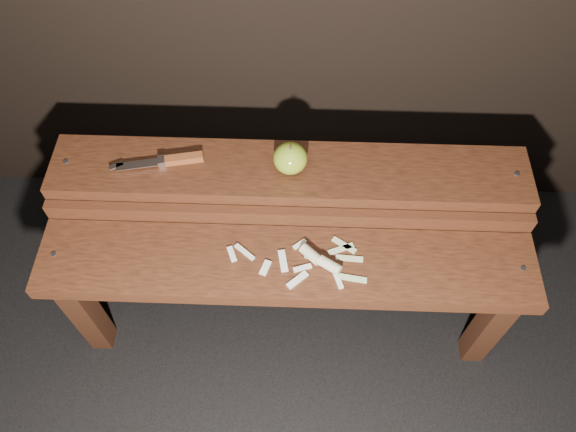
{
  "coord_description": "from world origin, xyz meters",
  "views": [
    {
      "loc": [
        0.03,
        -0.7,
        1.59
      ],
      "look_at": [
        0.0,
        0.06,
        0.45
      ],
      "focal_mm": 35.0,
      "sensor_mm": 36.0,
      "label": 1
    }
  ],
  "objects_px": {
    "bench_front_tier": "(286,278)",
    "bench_rear_tier": "(289,190)",
    "knife": "(172,160)",
    "apple": "(290,158)"
  },
  "relations": [
    {
      "from": "bench_front_tier",
      "to": "knife",
      "type": "bearing_deg",
      "value": 140.85
    },
    {
      "from": "apple",
      "to": "bench_rear_tier",
      "type": "bearing_deg",
      "value": -111.92
    },
    {
      "from": "bench_rear_tier",
      "to": "knife",
      "type": "bearing_deg",
      "value": 177.81
    },
    {
      "from": "bench_rear_tier",
      "to": "apple",
      "type": "bearing_deg",
      "value": 68.08
    },
    {
      "from": "bench_rear_tier",
      "to": "knife",
      "type": "height_order",
      "value": "knife"
    },
    {
      "from": "bench_front_tier",
      "to": "apple",
      "type": "height_order",
      "value": "apple"
    },
    {
      "from": "bench_front_tier",
      "to": "bench_rear_tier",
      "type": "distance_m",
      "value": 0.23
    },
    {
      "from": "knife",
      "to": "apple",
      "type": "bearing_deg",
      "value": -1.34
    },
    {
      "from": "bench_front_tier",
      "to": "apple",
      "type": "relative_size",
      "value": 13.74
    },
    {
      "from": "bench_front_tier",
      "to": "bench_rear_tier",
      "type": "xyz_separation_m",
      "value": [
        0.0,
        0.23,
        0.06
      ]
    }
  ]
}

